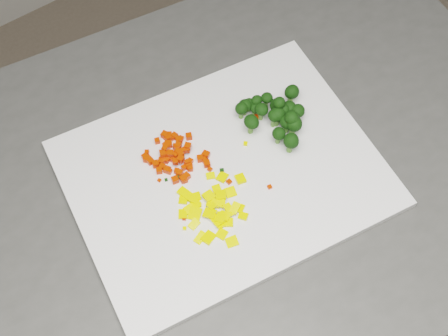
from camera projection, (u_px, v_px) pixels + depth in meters
counter_block at (226, 280)px, 1.30m from camera, size 1.07×0.82×0.90m
cutting_board at (224, 174)px, 0.91m from camera, size 0.48×0.40×0.01m
carrot_pile at (177, 152)px, 0.90m from camera, size 0.10×0.10×0.03m
pepper_pile at (218, 205)px, 0.86m from camera, size 0.11×0.11×0.02m
broccoli_pile at (275, 117)px, 0.92m from camera, size 0.12×0.12×0.05m
carrot_cube_0 at (167, 154)px, 0.90m from camera, size 0.01×0.01×0.01m
carrot_cube_1 at (180, 159)px, 0.90m from camera, size 0.01×0.01×0.01m
carrot_cube_2 at (183, 150)px, 0.90m from camera, size 0.01×0.01×0.01m
carrot_cube_3 at (159, 171)px, 0.90m from camera, size 0.01×0.01×0.01m
carrot_cube_4 at (176, 155)px, 0.90m from camera, size 0.01×0.01×0.01m
carrot_cube_5 at (190, 168)px, 0.90m from camera, size 0.01×0.01×0.01m
carrot_cube_6 at (207, 164)px, 0.90m from camera, size 0.01×0.01×0.01m
carrot_cube_7 at (177, 151)px, 0.91m from camera, size 0.01×0.01×0.01m
carrot_cube_8 at (181, 158)px, 0.91m from camera, size 0.01×0.01×0.01m
carrot_cube_9 at (181, 154)px, 0.90m from camera, size 0.01×0.01×0.01m
carrot_cube_10 at (172, 159)px, 0.91m from camera, size 0.01×0.01×0.01m
carrot_cube_11 at (166, 160)px, 0.91m from camera, size 0.01×0.01×0.01m
carrot_cube_12 at (188, 146)px, 0.91m from camera, size 0.01×0.01×0.01m
carrot_cube_13 at (173, 138)px, 0.93m from camera, size 0.01×0.01×0.01m
carrot_cube_14 at (190, 161)px, 0.91m from camera, size 0.01×0.01×0.01m
carrot_cube_15 at (184, 168)px, 0.90m from camera, size 0.01×0.01×0.01m
carrot_cube_16 at (179, 173)px, 0.89m from camera, size 0.01×0.01×0.01m
carrot_cube_17 at (163, 154)px, 0.90m from camera, size 0.01×0.01×0.01m
carrot_cube_18 at (163, 160)px, 0.90m from camera, size 0.01×0.01×0.01m
carrot_cube_19 at (183, 179)px, 0.89m from camera, size 0.01×0.01×0.01m
carrot_cube_20 at (165, 135)px, 0.93m from camera, size 0.01×0.01×0.01m
carrot_cube_21 at (147, 159)px, 0.91m from camera, size 0.01×0.01×0.01m
carrot_cube_22 at (178, 145)px, 0.91m from camera, size 0.01×0.01×0.01m
carrot_cube_23 at (206, 155)px, 0.91m from camera, size 0.01×0.01×0.01m
carrot_cube_24 at (166, 147)px, 0.92m from camera, size 0.01×0.01×0.01m
carrot_cube_25 at (177, 171)px, 0.90m from camera, size 0.01×0.01×0.01m
carrot_cube_26 at (157, 141)px, 0.92m from camera, size 0.01×0.01×0.01m
carrot_cube_27 at (167, 145)px, 0.92m from camera, size 0.01×0.01×0.01m
carrot_cube_28 at (166, 138)px, 0.93m from camera, size 0.01×0.01×0.01m
carrot_cube_29 at (200, 159)px, 0.91m from camera, size 0.01×0.01×0.01m
carrot_cube_30 at (167, 170)px, 0.90m from camera, size 0.01×0.01×0.01m
carrot_cube_31 at (165, 149)px, 0.91m from camera, size 0.01×0.01×0.01m
carrot_cube_32 at (169, 135)px, 0.93m from camera, size 0.01×0.01×0.01m
carrot_cube_33 at (179, 140)px, 0.92m from camera, size 0.01×0.01×0.01m
carrot_cube_34 at (169, 144)px, 0.92m from camera, size 0.01×0.01×0.01m
carrot_cube_35 at (163, 154)px, 0.91m from camera, size 0.01×0.01×0.01m
carrot_cube_36 at (162, 166)px, 0.90m from camera, size 0.01×0.01×0.01m
carrot_cube_37 at (188, 164)px, 0.90m from camera, size 0.01×0.01×0.01m
carrot_cube_38 at (175, 161)px, 0.90m from camera, size 0.01×0.01×0.01m
carrot_cube_39 at (185, 180)px, 0.89m from camera, size 0.01×0.01×0.01m
carrot_cube_40 at (162, 161)px, 0.90m from camera, size 0.01×0.01×0.01m
carrot_cube_41 at (187, 149)px, 0.91m from camera, size 0.01×0.01×0.01m
carrot_cube_42 at (174, 136)px, 0.93m from camera, size 0.01×0.01×0.01m
carrot_cube_43 at (179, 154)px, 0.91m from camera, size 0.01×0.01×0.01m
carrot_cube_44 at (145, 157)px, 0.91m from camera, size 0.01×0.01×0.01m
carrot_cube_45 at (189, 136)px, 0.93m from camera, size 0.01×0.01×0.01m
carrot_cube_46 at (147, 152)px, 0.91m from camera, size 0.01×0.01×0.01m
carrot_cube_47 at (175, 146)px, 0.92m from camera, size 0.01×0.01×0.01m
carrot_cube_48 at (156, 164)px, 0.90m from camera, size 0.01×0.01×0.01m
carrot_cube_49 at (204, 160)px, 0.91m from camera, size 0.01×0.01×0.01m
carrot_cube_50 at (186, 148)px, 0.92m from camera, size 0.01×0.01×0.01m
carrot_cube_51 at (187, 162)px, 0.90m from camera, size 0.01×0.01×0.01m
carrot_cube_52 at (150, 161)px, 0.90m from camera, size 0.01×0.01×0.01m
carrot_cube_53 at (178, 152)px, 0.90m from camera, size 0.01×0.01×0.01m
carrot_cube_54 at (185, 181)px, 0.89m from camera, size 0.01×0.01×0.01m
carrot_cube_55 at (180, 173)px, 0.89m from camera, size 0.01×0.01×0.01m
carrot_cube_56 at (186, 176)px, 0.89m from camera, size 0.01×0.01×0.01m
carrot_cube_57 at (173, 156)px, 0.91m from camera, size 0.01×0.01×0.01m
carrot_cube_58 at (177, 148)px, 0.91m from camera, size 0.01×0.01×0.01m
carrot_cube_59 at (171, 154)px, 0.90m from camera, size 0.01×0.01×0.01m
carrot_cube_60 at (205, 154)px, 0.91m from camera, size 0.01×0.01×0.01m
carrot_cube_61 at (169, 171)px, 0.90m from camera, size 0.01×0.01×0.01m
carrot_cube_62 at (166, 145)px, 0.92m from camera, size 0.01×0.01×0.01m
carrot_cube_63 at (175, 180)px, 0.89m from camera, size 0.01×0.01×0.01m
carrot_cube_64 at (182, 138)px, 0.93m from camera, size 0.01×0.01×0.01m
carrot_cube_65 at (167, 147)px, 0.92m from camera, size 0.01×0.01×0.01m
carrot_cube_66 at (168, 138)px, 0.93m from camera, size 0.01×0.01×0.01m
pepper_chunk_0 at (184, 193)px, 0.88m from camera, size 0.02×0.02×0.01m
pepper_chunk_1 at (183, 199)px, 0.88m from camera, size 0.02×0.02×0.00m
pepper_chunk_2 at (225, 216)px, 0.86m from camera, size 0.02×0.02×0.00m
pepper_chunk_3 at (210, 213)px, 0.86m from camera, size 0.02×0.02×0.01m
pepper_chunk_4 at (240, 179)px, 0.89m from camera, size 0.02×0.02×0.01m
pepper_chunk_5 at (183, 214)px, 0.86m from camera, size 0.02×0.02×0.01m
pepper_chunk_6 at (229, 210)px, 0.86m from camera, size 0.01×0.02×0.01m
pepper_chunk_7 at (195, 214)px, 0.86m from camera, size 0.03×0.03×0.01m
pepper_chunk_8 at (209, 196)px, 0.87m from camera, size 0.02×0.02×0.01m
pepper_chunk_9 at (195, 197)px, 0.88m from camera, size 0.02×0.02×0.01m
pepper_chunk_10 at (195, 205)px, 0.87m from camera, size 0.02×0.02×0.01m
pepper_chunk_11 at (213, 203)px, 0.87m from camera, size 0.02×0.02×0.01m
pepper_chunk_12 at (194, 224)px, 0.86m from camera, size 0.02×0.02×0.01m
pepper_chunk_13 at (222, 177)px, 0.89m from camera, size 0.02×0.02×0.01m
pepper_chunk_14 at (209, 237)px, 0.85m from camera, size 0.02×0.02×0.01m
pepper_chunk_15 at (194, 199)px, 0.88m from camera, size 0.02×0.02×0.01m
pepper_chunk_16 at (217, 221)px, 0.85m from camera, size 0.01×0.02×0.01m
pepper_chunk_17 at (232, 242)px, 0.84m from camera, size 0.02×0.02×0.01m
pepper_chunk_18 at (222, 216)px, 0.86m from camera, size 0.02×0.02×0.01m
pepper_chunk_19 at (226, 222)px, 0.86m from camera, size 0.02×0.02×0.01m
pepper_chunk_20 at (235, 208)px, 0.86m from camera, size 0.02×0.02×0.01m
pepper_chunk_21 at (243, 216)px, 0.86m from camera, size 0.02×0.02×0.01m
pepper_chunk_22 at (222, 234)px, 0.85m from camera, size 0.02×0.02×0.00m
pepper_chunk_23 at (196, 205)px, 0.87m from camera, size 0.02×0.02×0.00m
pepper_chunk_24 at (219, 218)px, 0.85m from camera, size 0.02×0.02×0.01m
pepper_chunk_25 at (238, 208)px, 0.87m from camera, size 0.02×0.02×0.01m
pepper_chunk_26 at (189, 209)px, 0.87m from camera, size 0.01×0.01×0.01m
pepper_chunk_27 at (221, 195)px, 0.87m from camera, size 0.02×0.02×0.01m
pepper_chunk_28 at (217, 189)px, 0.88m from camera, size 0.02×0.02×0.01m
pepper_chunk_29 at (212, 205)px, 0.87m from camera, size 0.01×0.01×0.01m
pepper_chunk_30 at (219, 224)px, 0.86m from camera, size 0.01×0.02×0.01m
pepper_chunk_31 at (211, 176)px, 0.89m from camera, size 0.02×0.02×0.01m
pepper_chunk_32 at (218, 203)px, 0.87m from camera, size 0.02×0.02×0.01m
pepper_chunk_33 at (230, 192)px, 0.88m from camera, size 0.02×0.02×0.01m
pepper_chunk_34 at (200, 238)px, 0.85m from camera, size 0.02×0.02×0.00m
broccoli_floret_0 at (290, 144)px, 0.90m from camera, size 0.03×0.03×0.04m
broccoli_floret_1 at (255, 110)px, 0.94m from camera, size 0.02×0.02×0.02m
broccoli_floret_2 at (244, 108)px, 0.94m from camera, size 0.03×0.03×0.03m
broccoli_floret_3 at (291, 95)px, 0.95m from camera, size 0.03×0.03×0.03m
broccoli_floret_4 at (293, 127)px, 0.92m from camera, size 0.03×0.03×0.04m
broccoli_floret_5 at (291, 121)px, 0.91m from camera, size 0.03×0.03×0.03m
broccoli_floret_6 at (256, 104)px, 0.94m from camera, size 0.02×0.02×0.03m
broccoli_floret_7 at (257, 110)px, 0.94m from camera, size 0.02×0.02×0.02m
broccoli_floret_8 at (278, 136)px, 0.91m from camera, size 0.03×0.03×0.03m
broccoli_floret_9 at (288, 111)px, 0.94m from camera, size 0.03×0.03×0.03m
broccoli_floret_10 at (249, 105)px, 0.95m from camera, size 0.02×0.02×0.02m
broccoli_floret_11 at (277, 117)px, 0.93m from camera, size 0.03×0.03×0.04m
broccoli_floret_12 at (266, 101)px, 0.95m from camera, size 0.02×0.02×0.03m
broccoli_floret_13 at (278, 106)px, 0.92m from camera, size 0.03×0.03×0.03m
broccoli_floret_14 at (261, 112)px, 0.93m from camera, size 0.03×0.03×0.03m
broccoli_floret_15 at (297, 114)px, 0.93m from camera, size 0.03×0.03×0.03m
broccoli_floret_16 at (273, 119)px, 0.93m from camera, size 0.02×0.02×0.03m
broccoli_floret_17 at (292, 119)px, 0.93m from camera, size 0.02×0.02×0.03m
broccoli_floret_18 at (251, 125)px, 0.92m from camera, size 0.03×0.03×0.03m
broccoli_floret_19 at (241, 111)px, 0.94m from camera, size 0.03×0.03×0.03m
broccoli_floret_20 at (282, 113)px, 0.93m from camera, size 0.03×0.03×0.03m
broccoli_floret_21 at (286, 125)px, 0.92m from camera, size 0.03×0.03×0.03m
broccoli_floret_22 at (276, 108)px, 0.94m from camera, size 0.03×0.03×0.03m
stray_bit_0 at (159, 180)px, 0.89m from camera, size 0.01×0.01×0.00m
stray_bit_1 at (185, 228)px, 0.85m from camera, size 0.01×0.01×0.00m
stray_bit_2 at (256, 117)px, 0.95m from camera, size 0.01×0.01×0.01m
stray_bit_3 at (178, 177)px, 0.89m from camera, size 0.01×0.01×0.00m
stray_bit_4 at (166, 180)px, 0.89m from camera, size 0.01×0.01×0.00m
stray_bit_5 at (210, 169)px, 0.90m from camera, size 0.01×0.01×0.00m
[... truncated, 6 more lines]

